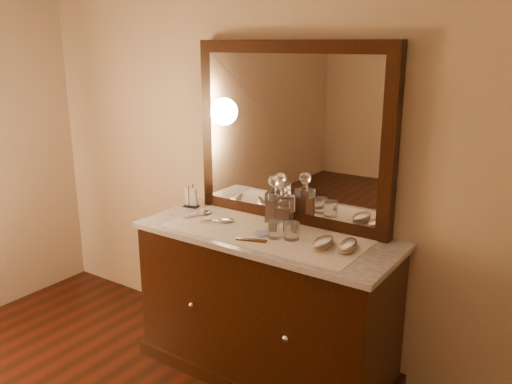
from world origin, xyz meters
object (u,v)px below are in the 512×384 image
Objects in this scene: decanter_right at (284,211)px; mirror_frame at (291,134)px; brush_far at (348,246)px; napkin_rack at (191,198)px; dresser_cabinet at (266,306)px; hand_mirror_inner at (223,221)px; pin_dish at (262,234)px; brush_near at (323,243)px; comb at (251,240)px; hand_mirror_outer at (202,213)px; decanter_left at (274,204)px.

mirror_frame is at bearing 110.11° from decanter_right.
decanter_right is at bearing 168.23° from brush_far.
napkin_rack is 0.77× the size of brush_far.
dresser_cabinet is 0.54m from hand_mirror_inner.
mirror_frame reaches higher than decanter_right.
brush_far is (0.42, -0.09, -0.08)m from decanter_right.
pin_dish is 0.35m from brush_near.
mirror_frame is 6.58× the size of brush_far.
hand_mirror_outer is (-0.49, 0.19, 0.00)m from comb.
hand_mirror_outer is at bearing -173.54° from decanter_right.
decanter_left is at bearing 18.23° from hand_mirror_outer.
brush_near reaches higher than hand_mirror_inner.
decanter_left reaches higher than comb.
decanter_left reaches higher than hand_mirror_inner.
brush_far reaches higher than hand_mirror_outer.
mirror_frame is at bearing 141.96° from brush_near.
pin_dish is 0.46× the size of brush_far.
brush_near is at bearing -22.66° from decanter_right.
hand_mirror_outer reaches higher than pin_dish.
mirror_frame is 14.19× the size of pin_dish.
decanter_left reaches higher than hand_mirror_outer.
napkin_rack is at bearing 174.02° from brush_far.
comb is (0.01, -0.16, 0.45)m from dresser_cabinet.
comb reaches higher than dresser_cabinet.
brush_near is (0.36, -0.28, -0.47)m from mirror_frame.
brush_near is 0.65m from hand_mirror_inner.
pin_dish is at bearing -107.30° from decanter_right.
comb is 0.84× the size of hand_mirror_outer.
mirror_frame is at bearing 24.13° from hand_mirror_outer.
napkin_rack is at bearing 169.29° from dresser_cabinet.
decanter_left is 0.57m from brush_far.
hand_mirror_inner reaches higher than dresser_cabinet.
mirror_frame is at bearing 90.00° from dresser_cabinet.
brush_near is at bearing -162.17° from brush_far.
decanter_right is at bearing 15.51° from hand_mirror_inner.
decanter_left is 1.47× the size of brush_far.
hand_mirror_outer is at bearing 169.14° from hand_mirror_inner.
mirror_frame is 7.49× the size of comb.
decanter_right is at bearing 157.34° from brush_near.
brush_far is 1.06× the size of hand_mirror_inner.
hand_mirror_outer is (-0.53, -0.06, -0.10)m from decanter_right.
napkin_rack is at bearing -175.25° from decanter_left.
decanter_left reaches higher than dresser_cabinet.
mirror_frame is at bearing 72.30° from comb.
brush_near is (0.36, -0.03, 0.47)m from dresser_cabinet.
brush_far is at bearing -0.11° from comb.
brush_near is (0.99, -0.15, -0.03)m from napkin_rack.
napkin_rack is 0.81× the size of hand_mirror_inner.
mirror_frame reaches higher than napkin_rack.
dresser_cabinet is 7.70× the size of brush_near.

